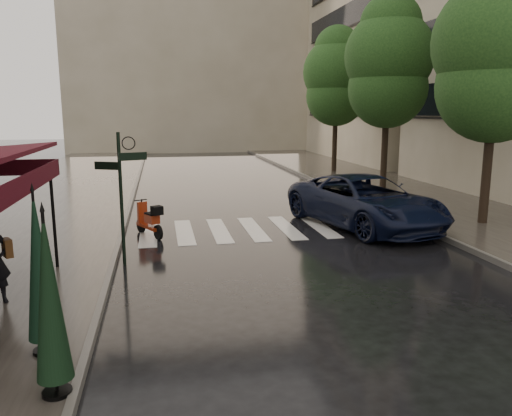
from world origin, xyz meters
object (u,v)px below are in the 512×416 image
object	(u,v)px
scooter	(150,221)
parked_car	(365,201)
parasol_front	(39,266)
parasol_back	(49,297)

from	to	relation	value
scooter	parked_car	size ratio (longest dim) A/B	0.24
scooter	parasol_front	size ratio (longest dim) A/B	0.57
scooter	parked_car	xyz separation A→B (m)	(6.58, 0.00, 0.34)
parasol_front	parked_car	bearing A→B (deg)	42.04
parasol_front	parasol_back	size ratio (longest dim) A/B	1.03
parasol_front	parasol_back	world-z (taller)	parasol_front
parked_car	parasol_back	distance (m)	11.31
parasol_back	parasol_front	bearing A→B (deg)	107.45
scooter	parasol_front	bearing A→B (deg)	-128.24
scooter	parked_car	bearing A→B (deg)	-27.31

